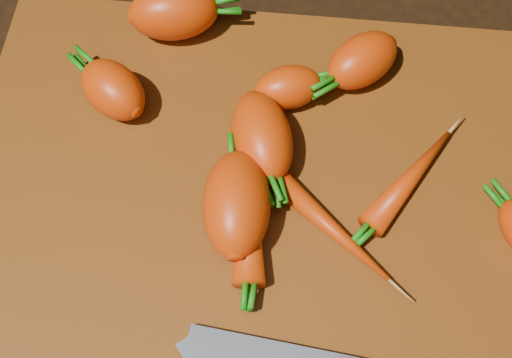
{
  "coord_description": "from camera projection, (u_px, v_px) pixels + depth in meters",
  "views": [
    {
      "loc": [
        0.03,
        -0.26,
        0.55
      ],
      "look_at": [
        0.0,
        0.01,
        0.03
      ],
      "focal_mm": 50.0,
      "sensor_mm": 36.0,
      "label": 1
    }
  ],
  "objects": [
    {
      "name": "carrot_8",
      "position": [
        326.0,
        224.0,
        0.57
      ],
      "size": [
        0.12,
        0.1,
        0.02
      ],
      "primitive_type": "ellipsoid",
      "rotation": [
        0.0,
        0.0,
        -0.7
      ],
      "color": "#E93D06",
      "rests_on": "cutting_board"
    },
    {
      "name": "cutting_board",
      "position": [
        255.0,
        203.0,
        0.6
      ],
      "size": [
        0.5,
        0.4,
        0.01
      ],
      "primitive_type": "cube",
      "color": "#813E0C",
      "rests_on": "ground"
    },
    {
      "name": "carrot_9",
      "position": [
        250.0,
        222.0,
        0.57
      ],
      "size": [
        0.04,
        0.11,
        0.03
      ],
      "primitive_type": "ellipsoid",
      "rotation": [
        0.0,
        0.0,
        1.65
      ],
      "color": "#E93D06",
      "rests_on": "cutting_board"
    },
    {
      "name": "carrot_4",
      "position": [
        362.0,
        60.0,
        0.63
      ],
      "size": [
        0.08,
        0.08,
        0.04
      ],
      "primitive_type": "ellipsoid",
      "rotation": [
        0.0,
        0.0,
        3.88
      ],
      "color": "#E93D06",
      "rests_on": "cutting_board"
    },
    {
      "name": "carrot_3",
      "position": [
        237.0,
        204.0,
        0.56
      ],
      "size": [
        0.06,
        0.1,
        0.05
      ],
      "primitive_type": "ellipsoid",
      "rotation": [
        0.0,
        0.0,
        1.66
      ],
      "color": "#E93D06",
      "rests_on": "cutting_board"
    },
    {
      "name": "carrot_1",
      "position": [
        113.0,
        90.0,
        0.62
      ],
      "size": [
        0.08,
        0.08,
        0.05
      ],
      "primitive_type": "ellipsoid",
      "rotation": [
        0.0,
        0.0,
        2.45
      ],
      "color": "#E93D06",
      "rests_on": "cutting_board"
    },
    {
      "name": "carrot_0",
      "position": [
        174.0,
        12.0,
        0.65
      ],
      "size": [
        0.09,
        0.07,
        0.05
      ],
      "primitive_type": "ellipsoid",
      "rotation": [
        0.0,
        0.0,
        0.23
      ],
      "color": "#E93D06",
      "rests_on": "cutting_board"
    },
    {
      "name": "carrot_5",
      "position": [
        288.0,
        87.0,
        0.62
      ],
      "size": [
        0.07,
        0.06,
        0.04
      ],
      "primitive_type": "ellipsoid",
      "rotation": [
        0.0,
        0.0,
        0.34
      ],
      "color": "#E93D06",
      "rests_on": "cutting_board"
    },
    {
      "name": "ground",
      "position": [
        255.0,
        208.0,
        0.61
      ],
      "size": [
        2.0,
        2.0,
        0.01
      ],
      "primitive_type": "cube",
      "color": "black"
    },
    {
      "name": "carrot_2",
      "position": [
        262.0,
        137.0,
        0.59
      ],
      "size": [
        0.07,
        0.1,
        0.05
      ],
      "primitive_type": "ellipsoid",
      "rotation": [
        0.0,
        0.0,
        -1.27
      ],
      "color": "#E93D06",
      "rests_on": "cutting_board"
    },
    {
      "name": "carrot_7",
      "position": [
        410.0,
        178.0,
        0.59
      ],
      "size": [
        0.08,
        0.11,
        0.02
      ],
      "primitive_type": "ellipsoid",
      "rotation": [
        0.0,
        0.0,
        0.97
      ],
      "color": "#E93D06",
      "rests_on": "cutting_board"
    }
  ]
}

